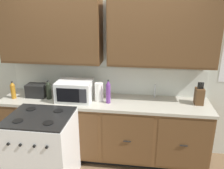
{
  "coord_description": "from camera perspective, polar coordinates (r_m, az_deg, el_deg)",
  "views": [
    {
      "loc": [
        0.53,
        -2.69,
        2.19
      ],
      "look_at": [
        0.12,
        0.27,
        1.17
      ],
      "focal_mm": 37.54,
      "sensor_mm": 36.0,
      "label": 1
    }
  ],
  "objects": [
    {
      "name": "toaster",
      "position": [
        3.56,
        -17.87,
        -1.39
      ],
      "size": [
        0.28,
        0.18,
        0.19
      ],
      "color": "black",
      "rests_on": "counter_run"
    },
    {
      "name": "microwave",
      "position": [
        3.29,
        -9.07,
        -1.51
      ],
      "size": [
        0.48,
        0.37,
        0.28
      ],
      "color": "white",
      "rests_on": "counter_run"
    },
    {
      "name": "stove_range",
      "position": [
        3.16,
        -16.49,
        -15.0
      ],
      "size": [
        0.76,
        0.68,
        0.95
      ],
      "color": "white",
      "rests_on": "ground_plane"
    },
    {
      "name": "sink_faucet",
      "position": [
        3.42,
        10.4,
        -1.53
      ],
      "size": [
        0.02,
        0.02,
        0.2
      ],
      "primitive_type": "cylinder",
      "color": "#B2B5BA",
      "rests_on": "counter_run"
    },
    {
      "name": "bottle_dark",
      "position": [
        3.42,
        -15.21,
        -1.26
      ],
      "size": [
        0.07,
        0.07,
        0.27
      ],
      "color": "black",
      "rests_on": "counter_run"
    },
    {
      "name": "knife_block",
      "position": [
        3.34,
        20.46,
        -2.63
      ],
      "size": [
        0.11,
        0.14,
        0.31
      ],
      "color": "#52361E",
      "rests_on": "counter_run"
    },
    {
      "name": "ground_plane",
      "position": [
        3.51,
        -2.71,
        -19.76
      ],
      "size": [
        8.0,
        8.0,
        0.0
      ],
      "primitive_type": "plane",
      "color": "brown"
    },
    {
      "name": "counter_run",
      "position": [
        3.49,
        -1.89,
        -10.65
      ],
      "size": [
        2.92,
        0.64,
        0.92
      ],
      "color": "black",
      "rests_on": "ground_plane"
    },
    {
      "name": "bottle_violet",
      "position": [
        3.15,
        -0.92,
        -1.81
      ],
      "size": [
        0.06,
        0.06,
        0.33
      ],
      "color": "#663384",
      "rests_on": "counter_run"
    },
    {
      "name": "paper_towel_roll",
      "position": [
        3.24,
        -3.18,
        -1.8
      ],
      "size": [
        0.12,
        0.12,
        0.26
      ],
      "primitive_type": "cylinder",
      "color": "white",
      "rests_on": "counter_run"
    },
    {
      "name": "bottle_amber",
      "position": [
        3.61,
        -22.98,
        -1.27
      ],
      "size": [
        0.07,
        0.07,
        0.25
      ],
      "color": "#9E6619",
      "rests_on": "counter_run"
    },
    {
      "name": "wall_unit",
      "position": [
        3.29,
        -1.5,
        8.78
      ],
      "size": [
        4.09,
        0.4,
        2.36
      ],
      "color": "silver",
      "rests_on": "ground_plane"
    }
  ]
}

